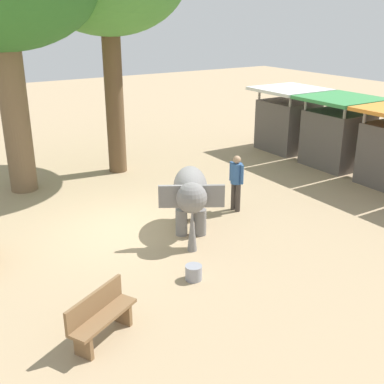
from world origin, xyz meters
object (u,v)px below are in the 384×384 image
market_stall_white (288,122)px  person_handler (236,179)px  wooden_bench (100,315)px  market_stall_green (337,135)px  elephant (191,193)px  feed_bucket (194,273)px

market_stall_white → person_handler: bearing=-54.3°
market_stall_white → wooden_bench: bearing=-56.2°
wooden_bench → person_handler: bearing=-176.4°
wooden_bench → market_stall_green: bearing=175.4°
wooden_bench → market_stall_green: size_ratio=0.56×
market_stall_white → market_stall_green: same height
person_handler → wooden_bench: (3.38, -5.44, -0.48)m
elephant → feed_bucket: bearing=-0.4°
elephant → market_stall_green: market_stall_green is taller
elephant → wooden_bench: (2.89, -3.63, -0.56)m
wooden_bench → elephant: bearing=-169.7°
market_stall_green → feed_bucket: (4.07, -8.76, -0.98)m
elephant → wooden_bench: elephant is taller
elephant → market_stall_white: bearing=151.6°
market_stall_green → feed_bucket: market_stall_green is taller
person_handler → market_stall_white: (-4.10, 5.71, 0.19)m
elephant → wooden_bench: bearing=-21.2°
wooden_bench → market_stall_green: market_stall_green is taller
market_stall_white → market_stall_green: 2.60m
market_stall_white → feed_bucket: market_stall_white is taller
wooden_bench → market_stall_white: size_ratio=0.56×
person_handler → market_stall_green: (-1.50, 5.71, 0.19)m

